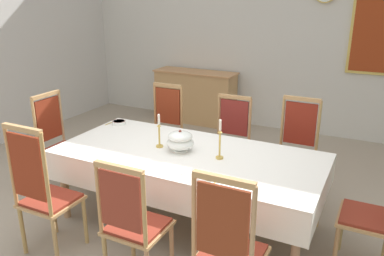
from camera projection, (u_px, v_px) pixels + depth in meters
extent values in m
cube|color=gray|center=(185.00, 227.00, 3.90)|extent=(7.06, 6.69, 0.04)
cube|color=silver|center=(284.00, 22.00, 6.19)|extent=(7.06, 0.08, 3.49)
cylinder|color=tan|center=(64.00, 185.00, 3.93)|extent=(0.07, 0.07, 0.71)
cylinder|color=tan|center=(296.00, 249.00, 2.95)|extent=(0.07, 0.07, 0.71)
cylinder|color=tan|center=(122.00, 152.00, 4.75)|extent=(0.07, 0.07, 0.71)
cylinder|color=tan|center=(318.00, 193.00, 3.77)|extent=(0.07, 0.07, 0.71)
cube|color=tan|center=(188.00, 160.00, 3.75)|extent=(2.38, 1.04, 0.08)
cube|color=tan|center=(188.00, 154.00, 3.73)|extent=(2.50, 1.16, 0.03)
cube|color=white|center=(188.00, 153.00, 3.72)|extent=(2.52, 1.18, 0.00)
cube|color=white|center=(157.00, 193.00, 3.28)|extent=(2.52, 0.00, 0.29)
cube|color=white|center=(213.00, 147.00, 4.27)|extent=(2.52, 0.00, 0.29)
cube|color=white|center=(87.00, 146.00, 4.30)|extent=(0.00, 1.18, 0.29)
cube|color=white|center=(324.00, 195.00, 3.24)|extent=(0.00, 1.18, 0.29)
cylinder|color=tan|center=(54.00, 211.00, 3.71)|extent=(0.04, 0.04, 0.46)
cylinder|color=tan|center=(85.00, 221.00, 3.55)|extent=(0.04, 0.04, 0.46)
cylinder|color=tan|center=(23.00, 230.00, 3.40)|extent=(0.04, 0.04, 0.46)
cylinder|color=tan|center=(55.00, 242.00, 3.24)|extent=(0.04, 0.04, 0.46)
cube|color=tan|center=(51.00, 202.00, 3.40)|extent=(0.44, 0.42, 0.03)
cube|color=maroon|center=(51.00, 199.00, 3.39)|extent=(0.40, 0.38, 0.02)
cylinder|color=tan|center=(11.00, 167.00, 3.20)|extent=(0.03, 0.03, 0.71)
cylinder|color=tan|center=(46.00, 176.00, 3.04)|extent=(0.03, 0.03, 0.71)
cube|color=maroon|center=(27.00, 167.00, 3.11)|extent=(0.34, 0.02, 0.54)
cube|color=tan|center=(22.00, 129.00, 3.00)|extent=(0.40, 0.04, 0.04)
cylinder|color=tan|center=(167.00, 162.00, 4.80)|extent=(0.04, 0.04, 0.46)
cylinder|color=tan|center=(141.00, 156.00, 4.96)|extent=(0.04, 0.04, 0.46)
cylinder|color=#B6834D|center=(181.00, 152.00, 5.11)|extent=(0.04, 0.04, 0.46)
cylinder|color=tan|center=(156.00, 147.00, 5.27)|extent=(0.04, 0.04, 0.46)
cube|color=tan|center=(161.00, 136.00, 4.96)|extent=(0.44, 0.42, 0.03)
cube|color=maroon|center=(161.00, 134.00, 4.95)|extent=(0.40, 0.38, 0.02)
cylinder|color=tan|center=(182.00, 110.00, 4.94)|extent=(0.03, 0.03, 0.60)
cylinder|color=tan|center=(155.00, 107.00, 5.10)|extent=(0.03, 0.03, 0.60)
cube|color=maroon|center=(168.00, 106.00, 5.01)|extent=(0.34, 0.02, 0.46)
cube|color=tan|center=(168.00, 85.00, 4.92)|extent=(0.40, 0.04, 0.04)
cylinder|color=tan|center=(133.00, 236.00, 3.33)|extent=(0.04, 0.04, 0.46)
cylinder|color=tan|center=(172.00, 248.00, 3.17)|extent=(0.04, 0.04, 0.46)
cube|color=tan|center=(138.00, 228.00, 3.02)|extent=(0.44, 0.42, 0.03)
cube|color=maroon|center=(138.00, 225.00, 3.01)|extent=(0.40, 0.38, 0.02)
cylinder|color=tan|center=(99.00, 199.00, 2.84)|extent=(0.03, 0.03, 0.57)
cylinder|color=tan|center=(144.00, 211.00, 2.68)|extent=(0.03, 0.03, 0.57)
cube|color=maroon|center=(121.00, 201.00, 2.75)|extent=(0.34, 0.02, 0.43)
cube|color=tan|center=(118.00, 168.00, 2.67)|extent=(0.40, 0.04, 0.04)
cylinder|color=tan|center=(236.00, 176.00, 4.42)|extent=(0.04, 0.04, 0.46)
cylinder|color=tan|center=(206.00, 170.00, 4.58)|extent=(0.04, 0.04, 0.46)
cylinder|color=tan|center=(247.00, 164.00, 4.73)|extent=(0.04, 0.04, 0.46)
cylinder|color=tan|center=(218.00, 159.00, 4.89)|extent=(0.04, 0.04, 0.46)
cube|color=tan|center=(227.00, 148.00, 4.58)|extent=(0.44, 0.42, 0.03)
cube|color=maroon|center=(227.00, 146.00, 4.57)|extent=(0.40, 0.38, 0.02)
cylinder|color=tan|center=(250.00, 122.00, 4.56)|extent=(0.03, 0.03, 0.55)
cylinder|color=tan|center=(219.00, 118.00, 4.73)|extent=(0.03, 0.03, 0.55)
cube|color=maroon|center=(234.00, 118.00, 4.64)|extent=(0.34, 0.02, 0.42)
cube|color=tan|center=(235.00, 97.00, 4.56)|extent=(0.40, 0.04, 0.04)
cube|color=tan|center=(232.00, 256.00, 2.69)|extent=(0.44, 0.42, 0.03)
cube|color=maroon|center=(232.00, 253.00, 2.68)|extent=(0.40, 0.38, 0.02)
cylinder|color=tan|center=(194.00, 220.00, 2.50)|extent=(0.03, 0.03, 0.65)
cylinder|color=tan|center=(253.00, 236.00, 2.34)|extent=(0.03, 0.03, 0.65)
cube|color=maroon|center=(222.00, 223.00, 2.41)|extent=(0.34, 0.02, 0.49)
cube|color=tan|center=(224.00, 180.00, 2.32)|extent=(0.40, 0.04, 0.04)
cylinder|color=tan|center=(306.00, 190.00, 4.10)|extent=(0.04, 0.04, 0.46)
cylinder|color=tan|center=(270.00, 183.00, 4.26)|extent=(0.04, 0.04, 0.46)
cylinder|color=#BE7F4E|center=(312.00, 177.00, 4.40)|extent=(0.04, 0.04, 0.46)
cylinder|color=tan|center=(279.00, 170.00, 4.56)|extent=(0.04, 0.04, 0.46)
cube|color=tan|center=(293.00, 160.00, 4.25)|extent=(0.44, 0.42, 0.03)
cube|color=maroon|center=(294.00, 158.00, 4.24)|extent=(0.40, 0.38, 0.02)
cylinder|color=tan|center=(318.00, 129.00, 4.23)|extent=(0.03, 0.03, 0.62)
cylinder|color=tan|center=(282.00, 124.00, 4.39)|extent=(0.03, 0.03, 0.62)
cube|color=maroon|center=(300.00, 124.00, 4.30)|extent=(0.34, 0.02, 0.47)
cube|color=tan|center=(302.00, 99.00, 4.21)|extent=(0.40, 0.04, 0.04)
cylinder|color=tan|center=(90.00, 167.00, 4.65)|extent=(0.04, 0.04, 0.46)
cylinder|color=tan|center=(67.00, 180.00, 4.33)|extent=(0.04, 0.04, 0.46)
cylinder|color=tan|center=(67.00, 162.00, 4.80)|extent=(0.04, 0.04, 0.46)
cylinder|color=tan|center=(43.00, 174.00, 4.48)|extent=(0.04, 0.04, 0.46)
cube|color=tan|center=(64.00, 151.00, 4.49)|extent=(0.42, 0.44, 0.03)
cube|color=maroon|center=(64.00, 149.00, 4.48)|extent=(0.38, 0.40, 0.02)
cylinder|color=tan|center=(61.00, 117.00, 4.63)|extent=(0.03, 0.03, 0.62)
cylinder|color=tan|center=(35.00, 127.00, 4.30)|extent=(0.03, 0.03, 0.62)
cube|color=maroon|center=(49.00, 119.00, 4.45)|extent=(0.02, 0.34, 0.47)
cube|color=tan|center=(46.00, 95.00, 4.36)|extent=(0.04, 0.40, 0.04)
cylinder|color=tan|center=(335.00, 251.00, 3.13)|extent=(0.04, 0.04, 0.46)
cylinder|color=tan|center=(341.00, 227.00, 3.45)|extent=(0.04, 0.04, 0.46)
cube|color=tan|center=(366.00, 219.00, 3.14)|extent=(0.42, 0.44, 0.03)
cube|color=maroon|center=(366.00, 216.00, 3.13)|extent=(0.38, 0.40, 0.02)
cylinder|color=white|center=(180.00, 150.00, 3.76)|extent=(0.14, 0.14, 0.02)
ellipsoid|color=white|center=(180.00, 143.00, 3.74)|extent=(0.26, 0.26, 0.12)
ellipsoid|color=white|center=(180.00, 136.00, 3.71)|extent=(0.24, 0.24, 0.09)
sphere|color=brown|center=(180.00, 131.00, 3.70)|extent=(0.03, 0.03, 0.03)
cylinder|color=gold|center=(160.00, 146.00, 3.86)|extent=(0.07, 0.07, 0.02)
cylinder|color=gold|center=(159.00, 136.00, 3.82)|extent=(0.02, 0.02, 0.20)
cone|color=gold|center=(159.00, 125.00, 3.79)|extent=(0.04, 0.04, 0.02)
cylinder|color=silver|center=(159.00, 119.00, 3.77)|extent=(0.02, 0.02, 0.10)
cylinder|color=gold|center=(219.00, 158.00, 3.59)|extent=(0.07, 0.07, 0.02)
cylinder|color=gold|center=(220.00, 145.00, 3.55)|extent=(0.02, 0.02, 0.24)
cone|color=gold|center=(220.00, 132.00, 3.51)|extent=(0.04, 0.04, 0.02)
cylinder|color=silver|center=(220.00, 125.00, 3.49)|extent=(0.02, 0.02, 0.10)
cylinder|color=white|center=(204.00, 178.00, 3.17)|extent=(0.15, 0.15, 0.03)
cylinder|color=white|center=(204.00, 178.00, 3.17)|extent=(0.12, 0.12, 0.02)
torus|color=brown|center=(204.00, 177.00, 3.17)|extent=(0.15, 0.15, 0.01)
cylinder|color=white|center=(119.00, 122.00, 4.53)|extent=(0.16, 0.16, 0.04)
cylinder|color=white|center=(119.00, 122.00, 4.53)|extent=(0.13, 0.13, 0.03)
torus|color=brown|center=(119.00, 121.00, 4.52)|extent=(0.16, 0.16, 0.01)
cube|color=gold|center=(214.00, 184.00, 3.10)|extent=(0.02, 0.14, 0.00)
ellipsoid|color=gold|center=(218.00, 179.00, 3.17)|extent=(0.03, 0.05, 0.01)
cube|color=gold|center=(109.00, 123.00, 4.55)|extent=(0.01, 0.14, 0.00)
ellipsoid|color=gold|center=(114.00, 121.00, 4.62)|extent=(0.03, 0.05, 0.01)
cube|color=tan|center=(195.00, 97.00, 6.93)|extent=(1.40, 0.44, 0.88)
cube|color=tan|center=(195.00, 72.00, 6.78)|extent=(1.44, 0.48, 0.02)
cube|color=tan|center=(219.00, 97.00, 6.97)|extent=(0.59, 0.01, 0.70)
cube|color=tan|center=(184.00, 93.00, 7.26)|extent=(0.59, 0.01, 0.70)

